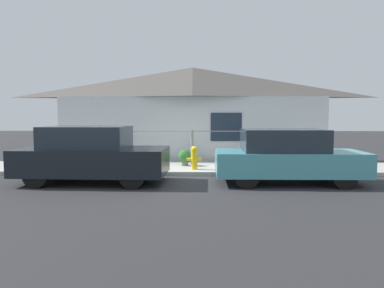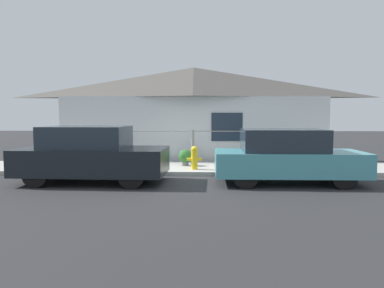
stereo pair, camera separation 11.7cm
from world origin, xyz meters
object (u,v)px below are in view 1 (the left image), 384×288
Objects in this scene: car_left at (92,155)px; fire_hydrant at (194,157)px; potted_plant_near_hydrant at (185,157)px; car_right at (287,157)px; potted_plant_corner at (260,153)px; potted_plant_by_fence at (126,156)px.

fire_hydrant is at bearing 33.49° from car_left.
fire_hydrant reaches higher than potted_plant_near_hydrant.
car_right reaches higher than potted_plant_corner.
potted_plant_corner is (2.48, 0.46, 0.08)m from potted_plant_near_hydrant.
car_right reaches higher than potted_plant_near_hydrant.
car_left is 5.01m from car_right.
fire_hydrant is 2.45m from potted_plant_by_fence.
potted_plant_near_hydrant is (2.31, 2.43, -0.32)m from car_left.
potted_plant_corner is at bearing 3.62° from potted_plant_by_fence.
car_left is 2.66m from potted_plant_by_fence.
potted_plant_corner is at bearing 30.41° from fire_hydrant.
potted_plant_by_fence is at bearing -176.38° from potted_plant_corner.
car_right is 3.65m from potted_plant_near_hydrant.
fire_hydrant is (-2.39, 1.62, -0.20)m from car_right.
car_left is 3.37m from potted_plant_near_hydrant.
potted_plant_corner is (2.17, 1.28, 0.00)m from fire_hydrant.
potted_plant_by_fence is at bearing 83.42° from car_left.
potted_plant_by_fence is (-4.62, 2.61, -0.27)m from car_right.
potted_plant_near_hydrant is 0.81× the size of potted_plant_corner.
potted_plant_corner is at bearing 94.76° from car_right.
potted_plant_near_hydrant is 1.93m from potted_plant_by_fence.
potted_plant_by_fence is (0.39, 2.61, -0.30)m from car_left.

